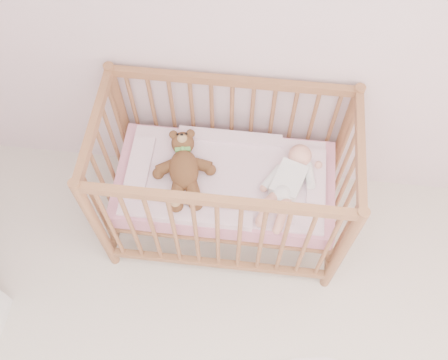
# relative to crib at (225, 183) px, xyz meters

# --- Properties ---
(wall_back) EXTENTS (4.00, 0.02, 2.70)m
(wall_back) POSITION_rel_crib_xyz_m (0.27, 0.40, 0.85)
(wall_back) COLOR silver
(wall_back) RESTS_ON floor
(crib) EXTENTS (1.36, 0.76, 1.00)m
(crib) POSITION_rel_crib_xyz_m (0.00, 0.00, 0.00)
(crib) COLOR #996741
(crib) RESTS_ON floor
(mattress) EXTENTS (1.22, 0.62, 0.13)m
(mattress) POSITION_rel_crib_xyz_m (0.00, 0.00, -0.01)
(mattress) COLOR pink
(mattress) RESTS_ON crib
(blanket) EXTENTS (1.10, 0.58, 0.06)m
(blanket) POSITION_rel_crib_xyz_m (0.00, 0.00, 0.06)
(blanket) COLOR #ECA2BF
(blanket) RESTS_ON mattress
(baby) EXTENTS (0.44, 0.63, 0.14)m
(baby) POSITION_rel_crib_xyz_m (0.35, -0.02, 0.14)
(baby) COLOR white
(baby) RESTS_ON blanket
(teddy_bear) EXTENTS (0.45, 0.57, 0.14)m
(teddy_bear) POSITION_rel_crib_xyz_m (-0.22, -0.02, 0.15)
(teddy_bear) COLOR brown
(teddy_bear) RESTS_ON blanket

